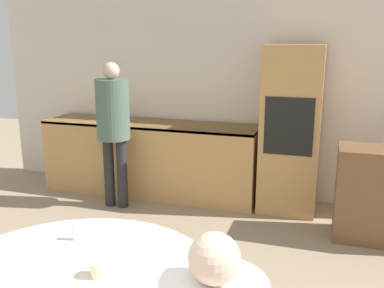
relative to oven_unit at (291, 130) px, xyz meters
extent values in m
cube|color=silver|center=(-0.52, 0.34, 0.39)|extent=(6.64, 0.05, 2.60)
cube|color=tan|center=(-1.67, -0.01, -0.47)|extent=(2.64, 0.60, 0.89)
cube|color=black|center=(-1.67, -0.01, -0.03)|extent=(2.64, 0.60, 0.03)
cube|color=tan|center=(0.00, 0.00, 0.00)|extent=(0.62, 0.58, 1.82)
cube|color=black|center=(0.00, -0.29, 0.09)|extent=(0.50, 0.01, 0.60)
cylinder|color=beige|center=(-0.76, -3.11, -0.17)|extent=(1.46, 1.46, 0.03)
sphere|color=beige|center=(0.03, -3.41, 0.24)|extent=(0.18, 0.18, 0.18)
cylinder|color=#262628|center=(-1.95, -0.53, -0.51)|extent=(0.12, 0.12, 0.79)
cylinder|color=#262628|center=(-1.79, -0.53, -0.51)|extent=(0.12, 0.12, 0.79)
cylinder|color=#4C6656|center=(-1.87, -0.53, 0.21)|extent=(0.36, 0.36, 0.66)
sphere|color=beige|center=(-1.87, -0.53, 0.63)|extent=(0.18, 0.18, 0.18)
cylinder|color=beige|center=(-0.64, -3.04, -0.12)|extent=(0.08, 0.08, 0.08)
cylinder|color=white|center=(-0.96, -2.73, -0.12)|extent=(0.03, 0.03, 0.07)
cylinder|color=silver|center=(-0.96, -2.73, -0.08)|extent=(0.03, 0.03, 0.01)
camera|label=1|loc=(0.36, -4.67, 0.96)|focal=40.00mm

